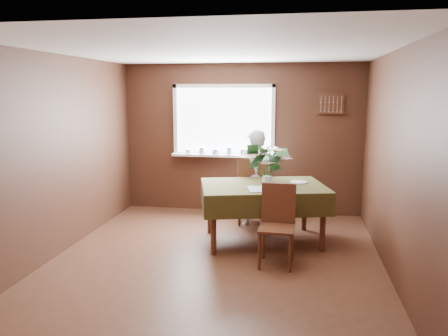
% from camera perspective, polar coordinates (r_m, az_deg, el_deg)
% --- Properties ---
extents(floor, '(4.50, 4.50, 0.00)m').
position_cam_1_polar(floor, '(5.49, -1.00, -11.86)').
color(floor, '#452517').
rests_on(floor, ground).
extents(ceiling, '(4.50, 4.50, 0.00)m').
position_cam_1_polar(ceiling, '(5.11, -1.09, 15.12)').
color(ceiling, white).
rests_on(ceiling, wall_back).
extents(wall_back, '(4.00, 0.00, 4.00)m').
position_cam_1_polar(wall_back, '(7.36, 2.27, 3.80)').
color(wall_back, '#57301F').
rests_on(wall_back, floor).
extents(wall_front, '(4.00, 0.00, 4.00)m').
position_cam_1_polar(wall_front, '(3.02, -9.15, -5.35)').
color(wall_front, '#57301F').
rests_on(wall_front, floor).
extents(wall_left, '(0.00, 4.50, 4.50)m').
position_cam_1_polar(wall_left, '(5.87, -20.61, 1.58)').
color(wall_left, '#57301F').
rests_on(wall_left, floor).
extents(wall_right, '(0.00, 4.50, 4.50)m').
position_cam_1_polar(wall_right, '(5.17, 21.29, 0.49)').
color(wall_right, '#57301F').
rests_on(wall_right, floor).
extents(window_assembly, '(1.72, 0.20, 1.22)m').
position_cam_1_polar(window_assembly, '(7.34, -0.11, 4.58)').
color(window_assembly, white).
rests_on(window_assembly, wall_back).
extents(spoon_rack, '(0.44, 0.05, 0.33)m').
position_cam_1_polar(spoon_rack, '(7.24, 13.84, 8.18)').
color(spoon_rack, '#522B1A').
rests_on(spoon_rack, wall_back).
extents(dining_table, '(1.87, 1.50, 0.81)m').
position_cam_1_polar(dining_table, '(5.93, 5.14, -3.12)').
color(dining_table, '#522B1A').
rests_on(dining_table, floor).
extents(chair_far, '(0.56, 0.56, 1.07)m').
position_cam_1_polar(chair_far, '(6.74, 3.62, -2.58)').
color(chair_far, '#522B1A').
rests_on(chair_far, floor).
extents(chair_near, '(0.43, 0.43, 0.96)m').
position_cam_1_polar(chair_near, '(5.26, 6.99, -6.89)').
color(chair_near, '#522B1A').
rests_on(chair_near, floor).
extents(seated_woman, '(0.63, 0.51, 1.48)m').
position_cam_1_polar(seated_woman, '(6.66, 4.03, -1.31)').
color(seated_woman, white).
rests_on(seated_woman, floor).
extents(flower_bouquet, '(0.62, 0.62, 0.53)m').
position_cam_1_polar(flower_bouquet, '(5.68, 5.65, 0.86)').
color(flower_bouquet, white).
rests_on(flower_bouquet, dining_table).
extents(side_plate, '(0.31, 0.31, 0.01)m').
position_cam_1_polar(side_plate, '(6.11, 9.73, -1.84)').
color(side_plate, white).
rests_on(side_plate, dining_table).
extents(table_knife, '(0.15, 0.20, 0.00)m').
position_cam_1_polar(table_knife, '(5.67, 6.86, -2.66)').
color(table_knife, silver).
rests_on(table_knife, dining_table).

